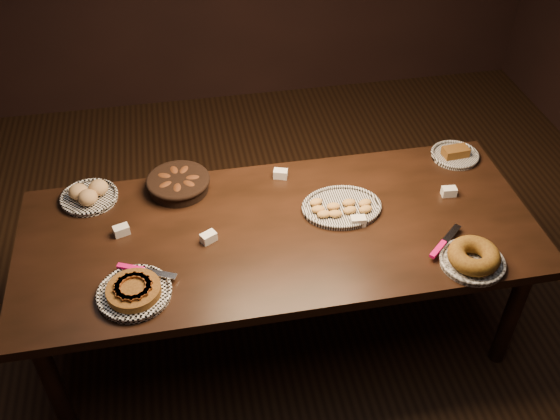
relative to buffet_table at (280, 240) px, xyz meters
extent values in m
plane|color=black|center=(0.00, 0.00, -0.68)|extent=(5.00, 5.00, 0.00)
cube|color=black|center=(0.00, 0.00, 0.05)|extent=(2.40, 1.00, 0.05)
cylinder|color=black|center=(-1.08, -0.38, -0.33)|extent=(0.08, 0.08, 0.70)
cylinder|color=black|center=(1.08, -0.38, -0.33)|extent=(0.08, 0.08, 0.70)
cylinder|color=black|center=(-1.08, 0.38, -0.33)|extent=(0.08, 0.08, 0.70)
cylinder|color=black|center=(1.08, 0.38, -0.33)|extent=(0.08, 0.08, 0.70)
torus|color=white|center=(-0.67, -0.29, 0.09)|extent=(0.31, 0.31, 0.02)
cylinder|color=#44260D|center=(-0.67, -0.29, 0.10)|extent=(0.28, 0.28, 0.04)
cube|color=#54270E|center=(-0.61, -0.31, 0.13)|extent=(0.05, 0.08, 0.01)
cube|color=#54270E|center=(-0.61, -0.28, 0.13)|extent=(0.03, 0.08, 0.01)
cube|color=#54270E|center=(-0.61, -0.26, 0.13)|extent=(0.06, 0.08, 0.01)
cube|color=#54270E|center=(-0.63, -0.24, 0.13)|extent=(0.08, 0.06, 0.01)
cube|color=#54270E|center=(-0.66, -0.23, 0.13)|extent=(0.08, 0.03, 0.01)
cube|color=#54270E|center=(-0.69, -0.23, 0.13)|extent=(0.08, 0.05, 0.01)
cube|color=#54270E|center=(-0.71, -0.25, 0.13)|extent=(0.07, 0.07, 0.01)
cube|color=#54270E|center=(-0.72, -0.27, 0.13)|extent=(0.05, 0.08, 0.01)
cube|color=#54270E|center=(-0.73, -0.30, 0.13)|extent=(0.03, 0.08, 0.01)
cube|color=#54270E|center=(-0.72, -0.32, 0.13)|extent=(0.06, 0.08, 0.01)
cube|color=#54270E|center=(-0.70, -0.34, 0.13)|extent=(0.08, 0.06, 0.01)
cube|color=#54270E|center=(-0.67, -0.35, 0.13)|extent=(0.08, 0.03, 0.01)
cube|color=#54270E|center=(-0.65, -0.35, 0.13)|extent=(0.08, 0.05, 0.01)
cube|color=#54270E|center=(-0.62, -0.33, 0.13)|extent=(0.07, 0.07, 0.01)
cube|color=#EC0B6F|center=(-0.68, -0.16, 0.10)|extent=(0.12, 0.07, 0.02)
cube|color=silver|center=(-0.56, -0.21, 0.10)|extent=(0.15, 0.09, 0.00)
torus|color=black|center=(0.32, 0.08, 0.09)|extent=(0.31, 0.31, 0.02)
ellipsoid|color=#AB7031|center=(0.22, 0.03, 0.10)|extent=(0.07, 0.04, 0.03)
ellipsoid|color=#AB7031|center=(0.27, 0.02, 0.10)|extent=(0.07, 0.05, 0.03)
ellipsoid|color=#AB7031|center=(0.35, 0.04, 0.10)|extent=(0.07, 0.05, 0.03)
ellipsoid|color=#AB7031|center=(0.42, 0.03, 0.10)|extent=(0.07, 0.05, 0.03)
ellipsoid|color=#AB7031|center=(0.20, 0.07, 0.10)|extent=(0.07, 0.04, 0.03)
ellipsoid|color=#AB7031|center=(0.28, 0.08, 0.10)|extent=(0.07, 0.05, 0.03)
ellipsoid|color=#AB7031|center=(0.36, 0.09, 0.10)|extent=(0.07, 0.05, 0.03)
ellipsoid|color=#AB7031|center=(0.43, 0.07, 0.10)|extent=(0.08, 0.06, 0.03)
ellipsoid|color=#AB7031|center=(0.20, 0.12, 0.10)|extent=(0.07, 0.06, 0.03)
torus|color=black|center=(0.78, -0.38, 0.09)|extent=(0.29, 0.29, 0.02)
torus|color=brown|center=(0.78, -0.38, 0.12)|extent=(0.28, 0.28, 0.08)
cube|color=#EC0B6F|center=(0.66, -0.29, 0.10)|extent=(0.11, 0.10, 0.02)
cube|color=silver|center=(0.76, -0.21, 0.10)|extent=(0.13, 0.12, 0.00)
cylinder|color=black|center=(-0.44, 0.38, 0.11)|extent=(0.34, 0.34, 0.07)
torus|color=black|center=(-0.44, 0.38, 0.13)|extent=(0.32, 0.32, 0.02)
ellipsoid|color=black|center=(-0.37, 0.37, 0.13)|extent=(0.10, 0.06, 0.04)
ellipsoid|color=black|center=(-0.41, 0.44, 0.13)|extent=(0.09, 0.11, 0.04)
ellipsoid|color=black|center=(-0.45, 0.45, 0.13)|extent=(0.07, 0.10, 0.04)
ellipsoid|color=black|center=(-0.50, 0.41, 0.13)|extent=(0.11, 0.09, 0.04)
ellipsoid|color=black|center=(-0.50, 0.34, 0.13)|extent=(0.11, 0.09, 0.04)
ellipsoid|color=black|center=(-0.45, 0.30, 0.13)|extent=(0.06, 0.10, 0.04)
ellipsoid|color=black|center=(-0.39, 0.32, 0.13)|extent=(0.10, 0.10, 0.04)
torus|color=white|center=(-0.88, 0.38, 0.09)|extent=(0.28, 0.28, 0.02)
ellipsoid|color=tan|center=(-0.92, 0.39, 0.12)|extent=(0.09, 0.09, 0.08)
ellipsoid|color=tan|center=(-0.83, 0.40, 0.12)|extent=(0.09, 0.09, 0.08)
ellipsoid|color=tan|center=(-0.87, 0.33, 0.12)|extent=(0.09, 0.09, 0.08)
torus|color=black|center=(1.02, 0.38, 0.09)|extent=(0.25, 0.25, 0.02)
cube|color=#44260D|center=(1.02, 0.38, 0.11)|extent=(0.14, 0.08, 0.05)
cube|color=white|center=(-0.33, -0.02, 0.10)|extent=(0.08, 0.07, 0.04)
cube|color=white|center=(0.08, 0.38, 0.10)|extent=(0.08, 0.07, 0.04)
cube|color=white|center=(0.36, -0.04, 0.10)|extent=(0.07, 0.05, 0.04)
cube|color=white|center=(-0.72, 0.10, 0.10)|extent=(0.08, 0.06, 0.04)
cube|color=white|center=(0.87, 0.09, 0.10)|extent=(0.07, 0.05, 0.04)
camera|label=1|loc=(-0.39, -2.09, 2.04)|focal=40.00mm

